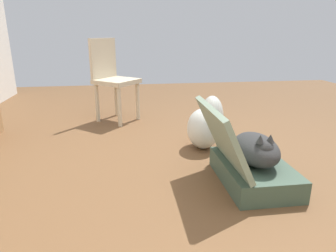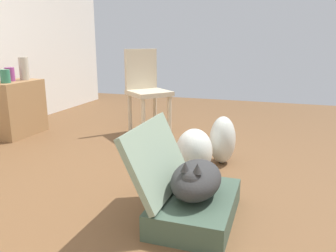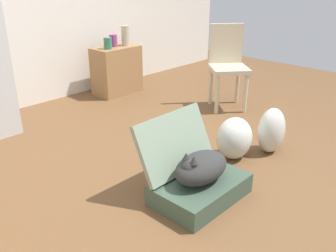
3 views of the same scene
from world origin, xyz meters
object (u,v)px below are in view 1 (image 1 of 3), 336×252
Objects in this scene: cat at (256,149)px; plastic_bag_clear at (212,116)px; suitcase_base at (253,172)px; chair at (112,77)px; plastic_bag_white at (203,129)px.

cat is 1.00m from plastic_bag_clear.
plastic_bag_clear is at bearing 0.91° from suitcase_base.
cat is 2.01m from chair.
suitcase_base is 1.00m from plastic_bag_clear.
plastic_bag_clear is 1.26m from chair.
cat reaches higher than suitcase_base.
chair is (1.03, 0.82, 0.33)m from plastic_bag_white.
cat is 0.56× the size of chair.
cat is 0.71m from plastic_bag_white.
plastic_bag_white is at bearing -101.06° from chair.
chair reaches higher than suitcase_base.
suitcase_base is at bearing -2.29° from cat.
cat is (-0.01, 0.00, 0.18)m from suitcase_base.
plastic_bag_clear reaches higher than cat.
plastic_bag_clear is (0.99, 0.02, 0.13)m from suitcase_base.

